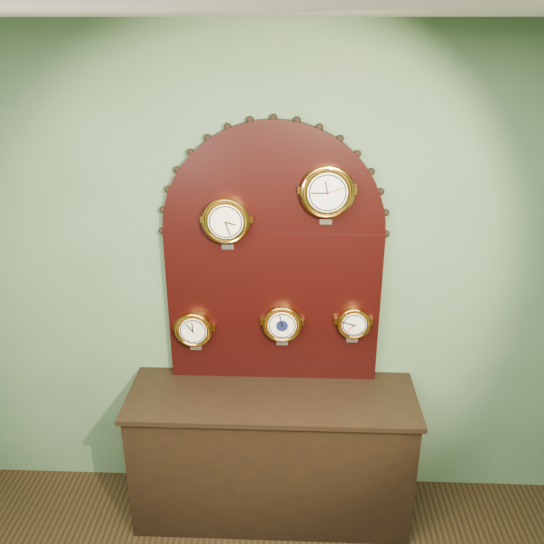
{
  "coord_description": "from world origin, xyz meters",
  "views": [
    {
      "loc": [
        0.11,
        -0.57,
        2.77
      ],
      "look_at": [
        0.0,
        2.25,
        1.58
      ],
      "focal_mm": 39.04,
      "sensor_mm": 36.0,
      "label": 1
    }
  ],
  "objects_px": {
    "arabic_clock": "(327,191)",
    "barometer": "(282,323)",
    "shop_counter": "(272,456)",
    "hygrometer": "(194,329)",
    "tide_clock": "(354,322)",
    "display_board": "(273,250)",
    "roman_clock": "(226,220)"
  },
  "relations": [
    {
      "from": "display_board",
      "to": "roman_clock",
      "type": "relative_size",
      "value": 5.07
    },
    {
      "from": "barometer",
      "to": "roman_clock",
      "type": "bearing_deg",
      "value": -179.87
    },
    {
      "from": "shop_counter",
      "to": "hygrometer",
      "type": "height_order",
      "value": "hygrometer"
    },
    {
      "from": "shop_counter",
      "to": "barometer",
      "type": "xyz_separation_m",
      "value": [
        0.05,
        0.15,
        0.81
      ]
    },
    {
      "from": "roman_clock",
      "to": "barometer",
      "type": "bearing_deg",
      "value": 0.13
    },
    {
      "from": "arabic_clock",
      "to": "roman_clock",
      "type": "bearing_deg",
      "value": 179.93
    },
    {
      "from": "arabic_clock",
      "to": "tide_clock",
      "type": "bearing_deg",
      "value": 0.76
    },
    {
      "from": "shop_counter",
      "to": "arabic_clock",
      "type": "distance_m",
      "value": 1.61
    },
    {
      "from": "display_board",
      "to": "arabic_clock",
      "type": "relative_size",
      "value": 4.67
    },
    {
      "from": "display_board",
      "to": "barometer",
      "type": "relative_size",
      "value": 5.69
    },
    {
      "from": "roman_clock",
      "to": "shop_counter",
      "type": "bearing_deg",
      "value": -31.77
    },
    {
      "from": "display_board",
      "to": "hygrometer",
      "type": "bearing_deg",
      "value": -171.67
    },
    {
      "from": "hygrometer",
      "to": "tide_clock",
      "type": "bearing_deg",
      "value": 0.04
    },
    {
      "from": "hygrometer",
      "to": "tide_clock",
      "type": "xyz_separation_m",
      "value": [
        0.91,
        0.0,
        0.06
      ]
    },
    {
      "from": "hygrometer",
      "to": "barometer",
      "type": "height_order",
      "value": "barometer"
    },
    {
      "from": "shop_counter",
      "to": "barometer",
      "type": "height_order",
      "value": "barometer"
    },
    {
      "from": "shop_counter",
      "to": "arabic_clock",
      "type": "bearing_deg",
      "value": 28.68
    },
    {
      "from": "arabic_clock",
      "to": "barometer",
      "type": "xyz_separation_m",
      "value": [
        -0.23,
        0.0,
        -0.77
      ]
    },
    {
      "from": "roman_clock",
      "to": "hygrometer",
      "type": "xyz_separation_m",
      "value": [
        -0.21,
        0.0,
        -0.65
      ]
    },
    {
      "from": "display_board",
      "to": "roman_clock",
      "type": "bearing_deg",
      "value": -164.76
    },
    {
      "from": "hygrometer",
      "to": "tide_clock",
      "type": "relative_size",
      "value": 1.1
    },
    {
      "from": "tide_clock",
      "to": "shop_counter",
      "type": "bearing_deg",
      "value": -161.19
    },
    {
      "from": "arabic_clock",
      "to": "barometer",
      "type": "height_order",
      "value": "arabic_clock"
    },
    {
      "from": "shop_counter",
      "to": "tide_clock",
      "type": "bearing_deg",
      "value": 18.81
    },
    {
      "from": "shop_counter",
      "to": "tide_clock",
      "type": "xyz_separation_m",
      "value": [
        0.45,
        0.15,
        0.82
      ]
    },
    {
      "from": "roman_clock",
      "to": "hygrometer",
      "type": "distance_m",
      "value": 0.68
    },
    {
      "from": "barometer",
      "to": "tide_clock",
      "type": "bearing_deg",
      "value": 0.15
    },
    {
      "from": "roman_clock",
      "to": "barometer",
      "type": "xyz_separation_m",
      "value": [
        0.3,
        0.0,
        -0.6
      ]
    },
    {
      "from": "roman_clock",
      "to": "hygrometer",
      "type": "bearing_deg",
      "value": 179.71
    },
    {
      "from": "display_board",
      "to": "barometer",
      "type": "height_order",
      "value": "display_board"
    },
    {
      "from": "arabic_clock",
      "to": "hygrometer",
      "type": "distance_m",
      "value": 1.09
    },
    {
      "from": "roman_clock",
      "to": "display_board",
      "type": "bearing_deg",
      "value": 15.24
    }
  ]
}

